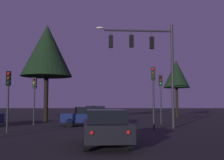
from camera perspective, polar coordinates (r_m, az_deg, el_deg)
name	(u,v)px	position (r m, az deg, el deg)	size (l,w,h in m)	color
ground_plane	(101,121)	(29.89, -2.34, -8.22)	(168.00, 168.00, 0.00)	black
traffic_signal_mast_arm	(150,55)	(20.88, 7.64, 5.04)	(5.70, 0.62, 7.63)	#232326
traffic_light_corner_left	(161,89)	(24.72, 9.82, -1.89)	(0.32, 0.36, 4.24)	#232326
traffic_light_corner_right	(34,91)	(24.32, -15.43, -2.21)	(0.32, 0.36, 3.95)	#232326
traffic_light_median	(8,89)	(18.43, -20.24, -1.66)	(0.36, 0.38, 3.78)	#232326
traffic_light_far_side	(153,85)	(19.28, 8.36, -1.04)	(0.33, 0.37, 4.27)	#232326
car_nearside_lane	(105,126)	(12.27, -1.35, -9.38)	(2.23, 4.74, 1.52)	black
car_crossing_left	(88,116)	(22.86, -4.80, -7.25)	(4.36, 2.11, 1.52)	#0F1947
car_far_lane	(95,112)	(33.74, -3.53, -6.47)	(4.18, 2.26, 1.52)	#473828
tree_behind_sign	(176,74)	(38.51, 12.88, 1.10)	(3.48, 3.48, 7.53)	black
tree_left_far	(47,51)	(28.91, -13.03, 5.78)	(5.05, 5.05, 9.66)	black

